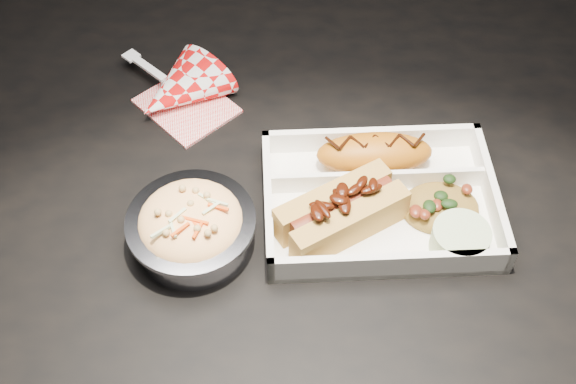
# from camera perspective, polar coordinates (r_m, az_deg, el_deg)

# --- Properties ---
(dining_table) EXTENTS (1.20, 0.80, 0.75)m
(dining_table) POSITION_cam_1_polar(r_m,az_deg,el_deg) (0.89, 3.60, -3.61)
(dining_table) COLOR black
(dining_table) RESTS_ON ground
(food_tray) EXTENTS (0.26, 0.20, 0.04)m
(food_tray) POSITION_cam_1_polar(r_m,az_deg,el_deg) (0.80, 7.19, -0.83)
(food_tray) COLOR white
(food_tray) RESTS_ON dining_table
(fried_pastry) EXTENTS (0.13, 0.06, 0.04)m
(fried_pastry) POSITION_cam_1_polar(r_m,az_deg,el_deg) (0.82, 6.83, 3.05)
(fried_pastry) COLOR #B76412
(fried_pastry) RESTS_ON food_tray
(hotdog) EXTENTS (0.15, 0.12, 0.06)m
(hotdog) POSITION_cam_1_polar(r_m,az_deg,el_deg) (0.76, 4.24, -1.51)
(hotdog) COLOR #BB8C40
(hotdog) RESTS_ON food_tray
(fried_rice_mound) EXTENTS (0.09, 0.08, 0.03)m
(fried_rice_mound) POSITION_cam_1_polar(r_m,az_deg,el_deg) (0.79, 12.05, -0.73)
(fried_rice_mound) COLOR olive
(fried_rice_mound) RESTS_ON food_tray
(cupcake_liner) EXTENTS (0.06, 0.06, 0.03)m
(cupcake_liner) POSITION_cam_1_polar(r_m,az_deg,el_deg) (0.77, 13.43, -3.70)
(cupcake_liner) COLOR #B6CC9A
(cupcake_liner) RESTS_ON food_tray
(foil_coleslaw_cup) EXTENTS (0.13, 0.13, 0.07)m
(foil_coleslaw_cup) POSITION_cam_1_polar(r_m,az_deg,el_deg) (0.75, -7.64, -2.68)
(foil_coleslaw_cup) COLOR silver
(foil_coleslaw_cup) RESTS_ON dining_table
(napkin_fork) EXTENTS (0.16, 0.15, 0.10)m
(napkin_fork) POSITION_cam_1_polar(r_m,az_deg,el_deg) (0.91, -8.65, 7.87)
(napkin_fork) COLOR red
(napkin_fork) RESTS_ON dining_table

